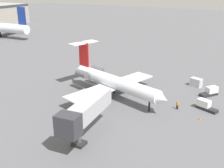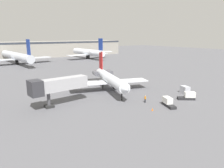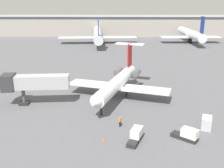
{
  "view_description": "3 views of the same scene",
  "coord_description": "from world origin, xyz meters",
  "views": [
    {
      "loc": [
        -49.68,
        -23.64,
        22.99
      ],
      "look_at": [
        -0.26,
        2.9,
        2.07
      ],
      "focal_mm": 44.47,
      "sensor_mm": 36.0,
      "label": 1
    },
    {
      "loc": [
        -34.48,
        -45.23,
        15.06
      ],
      "look_at": [
        -3.13,
        -1.02,
        2.51
      ],
      "focal_mm": 33.83,
      "sensor_mm": 36.0,
      "label": 2
    },
    {
      "loc": [
        -2.17,
        -52.39,
        20.28
      ],
      "look_at": [
        -3.14,
        1.2,
        3.2
      ],
      "focal_mm": 43.13,
      "sensor_mm": 36.0,
      "label": 3
    }
  ],
  "objects": [
    {
      "name": "ground_plane",
      "position": [
        0.0,
        0.0,
        -0.05
      ],
      "size": [
        400.0,
        400.0,
        0.1
      ],
      "primitive_type": "cube",
      "color": "#5B5B60"
    },
    {
      "name": "regional_jet",
      "position": [
        -1.88,
        1.99,
        3.45
      ],
      "size": [
        22.32,
        25.76,
        10.19
      ],
      "color": "silver",
      "rests_on": "ground_plane"
    },
    {
      "name": "jet_bridge",
      "position": [
        -19.0,
        -2.36,
        4.55
      ],
      "size": [
        13.11,
        3.99,
        6.26
      ],
      "color": "#ADADB2",
      "rests_on": "ground_plane"
    },
    {
      "name": "ground_crew_marshaller",
      "position": [
        -1.56,
        -11.93,
        0.86
      ],
      "size": [
        0.44,
        0.48,
        1.69
      ],
      "color": "black",
      "rests_on": "ground_plane"
    },
    {
      "name": "baggage_tug_lead",
      "position": [
        0.75,
        -16.63,
        0.84
      ],
      "size": [
        2.75,
        4.24,
        1.9
      ],
      "color": "#262628",
      "rests_on": "ground_plane"
    },
    {
      "name": "baggage_tug_trailing",
      "position": [
        8.46,
        -16.23,
        0.84
      ],
      "size": [
        4.01,
        3.58,
        1.9
      ],
      "color": "#262628",
      "rests_on": "ground_plane"
    },
    {
      "name": "cargo_container_uld",
      "position": [
        12.53,
        -12.34,
        0.97
      ],
      "size": [
        2.3,
        2.91,
        1.94
      ],
      "color": "silver",
      "rests_on": "ground_plane"
    },
    {
      "name": "traffic_cone_near",
      "position": [
        -4.07,
        -16.67,
        0.28
      ],
      "size": [
        0.36,
        0.36,
        0.55
      ],
      "color": "orange",
      "rests_on": "ground_plane"
    },
    {
      "name": "terminal_building",
      "position": [
        0.0,
        107.47,
        5.38
      ],
      "size": [
        146.25,
        20.57,
        10.72
      ],
      "color": "#9E998E",
      "rests_on": "ground_plane"
    },
    {
      "name": "parked_airliner_west_end",
      "position": [
        -11.19,
        74.74,
        4.25
      ],
      "size": [
        36.84,
        43.58,
        13.32
      ],
      "color": "silver",
      "rests_on": "ground_plane"
    },
    {
      "name": "parked_airliner_west_mid",
      "position": [
        32.78,
        76.74,
        4.23
      ],
      "size": [
        28.32,
        33.57,
        13.26
      ],
      "color": "silver",
      "rests_on": "ground_plane"
    }
  ]
}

